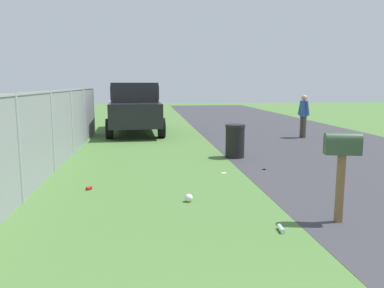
{
  "coord_description": "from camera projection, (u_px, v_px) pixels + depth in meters",
  "views": [
    {
      "loc": [
        -0.32,
        1.4,
        2.05
      ],
      "look_at": [
        6.45,
        0.6,
        0.98
      ],
      "focal_mm": 35.85,
      "sensor_mm": 36.0,
      "label": 1
    }
  ],
  "objects": [
    {
      "name": "mailbox",
      "position": [
        342.0,
        151.0,
        5.58
      ],
      "size": [
        0.31,
        0.54,
        1.35
      ],
      "rotation": [
        0.0,
        0.0,
        -0.22
      ],
      "color": "brown",
      "rests_on": "ground"
    },
    {
      "name": "pickup_truck",
      "position": [
        135.0,
        107.0,
        15.89
      ],
      "size": [
        5.3,
        2.39,
        2.09
      ],
      "rotation": [
        0.0,
        0.0,
        3.18
      ],
      "color": "black",
      "rests_on": "ground"
    },
    {
      "name": "trash_bin",
      "position": [
        235.0,
        141.0,
        10.71
      ],
      "size": [
        0.55,
        0.55,
        0.93
      ],
      "color": "black",
      "rests_on": "ground"
    },
    {
      "name": "pedestrian",
      "position": [
        304.0,
        113.0,
        14.56
      ],
      "size": [
        0.47,
        0.31,
        1.63
      ],
      "rotation": [
        0.0,
        0.0,
        5.06
      ],
      "color": "#4C4238",
      "rests_on": "ground"
    },
    {
      "name": "fence_section",
      "position": [
        52.0,
        129.0,
        8.81
      ],
      "size": [
        14.21,
        0.07,
        1.9
      ],
      "color": "#9EA3A8",
      "rests_on": "ground"
    },
    {
      "name": "litter_wrapper_by_mailbox",
      "position": [
        264.0,
        169.0,
        9.25
      ],
      "size": [
        0.15,
        0.14,
        0.01
      ],
      "primitive_type": "cube",
      "rotation": [
        0.0,
        0.0,
        2.48
      ],
      "color": "silver",
      "rests_on": "ground"
    },
    {
      "name": "litter_can_midfield_b",
      "position": [
        89.0,
        188.0,
        7.49
      ],
      "size": [
        0.14,
        0.12,
        0.07
      ],
      "primitive_type": "cylinder",
      "rotation": [
        0.0,
        1.57,
        5.66
      ],
      "color": "red",
      "rests_on": "ground"
    },
    {
      "name": "litter_bottle_far_scatter",
      "position": [
        281.0,
        229.0,
        5.38
      ],
      "size": [
        0.23,
        0.09,
        0.07
      ],
      "primitive_type": "cylinder",
      "rotation": [
        0.0,
        1.57,
        6.2
      ],
      "color": "#B2D8BF",
      "rests_on": "ground"
    },
    {
      "name": "litter_bag_midfield_a",
      "position": [
        189.0,
        198.0,
        6.72
      ],
      "size": [
        0.14,
        0.14,
        0.14
      ],
      "primitive_type": "sphere",
      "color": "silver",
      "rests_on": "ground"
    },
    {
      "name": "litter_wrapper_near_hydrant",
      "position": [
        224.0,
        173.0,
        8.89
      ],
      "size": [
        0.11,
        0.14,
        0.01
      ],
      "primitive_type": "cube",
      "rotation": [
        0.0,
        0.0,
        4.99
      ],
      "color": "silver",
      "rests_on": "ground"
    }
  ]
}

